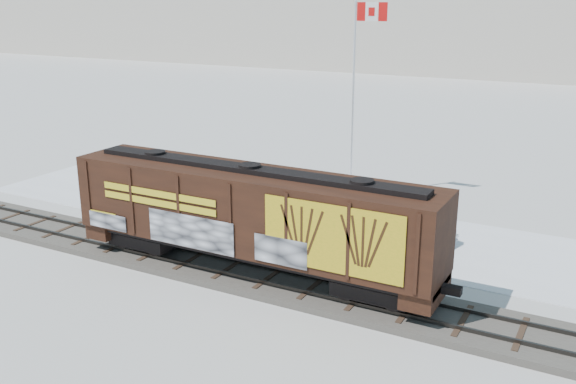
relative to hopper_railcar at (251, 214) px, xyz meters
The scene contains 8 objects.
ground 3.11m from the hopper_railcar, behind, with size 500.00×500.00×0.00m, color white.
rail_track 2.97m from the hopper_railcar, behind, with size 50.00×3.40×0.43m.
parking_strip 8.12m from the hopper_railcar, 98.31° to the left, with size 40.00×8.00×0.03m, color white.
hopper_railcar is the anchor object (origin of this frame).
flagpole 12.94m from the hopper_railcar, 93.74° to the left, with size 2.30×0.90×11.41m.
car_silver 7.73m from the hopper_railcar, 126.24° to the left, with size 1.71×4.26×1.45m, color #A0A2A7.
car_white 9.04m from the hopper_railcar, 61.34° to the left, with size 1.68×4.83×1.59m, color silver.
car_dark 8.26m from the hopper_railcar, 57.89° to the left, with size 1.95×4.80×1.39m, color #202328.
Camera 1 is at (14.32, -21.24, 11.37)m, focal length 40.00 mm.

